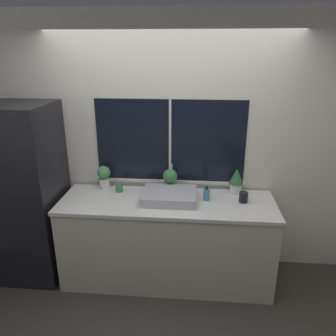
% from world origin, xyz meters
% --- Properties ---
extents(ground_plane, '(14.00, 14.00, 0.00)m').
position_xyz_m(ground_plane, '(0.00, 0.00, 0.00)').
color(ground_plane, '#38332D').
extents(wall_back, '(8.00, 0.09, 2.70)m').
position_xyz_m(wall_back, '(0.00, 0.74, 1.35)').
color(wall_back, silver).
rests_on(wall_back, ground_plane).
extents(wall_left, '(0.06, 7.00, 2.70)m').
position_xyz_m(wall_left, '(-2.04, 1.50, 1.35)').
color(wall_left, silver).
rests_on(wall_left, ground_plane).
extents(counter, '(2.14, 0.69, 0.90)m').
position_xyz_m(counter, '(0.00, 0.33, 0.45)').
color(counter, beige).
rests_on(counter, ground_plane).
extents(refrigerator, '(0.64, 0.70, 1.84)m').
position_xyz_m(refrigerator, '(-1.44, 0.35, 0.92)').
color(refrigerator, black).
rests_on(refrigerator, ground_plane).
extents(sink, '(0.54, 0.47, 0.30)m').
position_xyz_m(sink, '(0.02, 0.37, 0.95)').
color(sink, '#ADADB2').
rests_on(sink, counter).
extents(potted_plant_left, '(0.14, 0.14, 0.25)m').
position_xyz_m(potted_plant_left, '(-0.70, 0.60, 1.04)').
color(potted_plant_left, white).
rests_on(potted_plant_left, counter).
extents(potted_plant_center, '(0.15, 0.15, 0.24)m').
position_xyz_m(potted_plant_center, '(0.01, 0.60, 1.04)').
color(potted_plant_center, white).
rests_on(potted_plant_center, counter).
extents(potted_plant_right, '(0.15, 0.15, 0.27)m').
position_xyz_m(potted_plant_right, '(0.70, 0.60, 1.05)').
color(potted_plant_right, white).
rests_on(potted_plant_right, counter).
extents(soap_bottle, '(0.06, 0.06, 0.15)m').
position_xyz_m(soap_bottle, '(0.39, 0.39, 0.96)').
color(soap_bottle, teal).
rests_on(soap_bottle, counter).
extents(mug_black, '(0.09, 0.09, 0.10)m').
position_xyz_m(mug_black, '(0.75, 0.38, 0.95)').
color(mug_black, black).
rests_on(mug_black, counter).
extents(mug_green, '(0.08, 0.08, 0.08)m').
position_xyz_m(mug_green, '(-0.52, 0.52, 0.94)').
color(mug_green, '#38844C').
rests_on(mug_green, counter).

